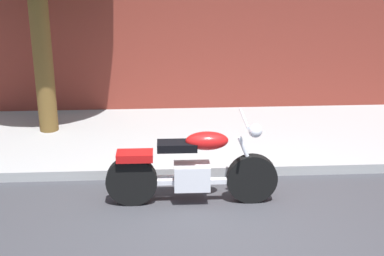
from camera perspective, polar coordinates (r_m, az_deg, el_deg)
ground_plane at (r=6.61m, az=2.50°, el=-9.90°), size 60.00×60.00×0.00m
sidewalk at (r=8.98m, az=0.85°, el=-1.02°), size 22.82×2.68×0.14m
motorcycle at (r=6.91m, az=-0.01°, el=-4.18°), size 2.12×0.70×1.13m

